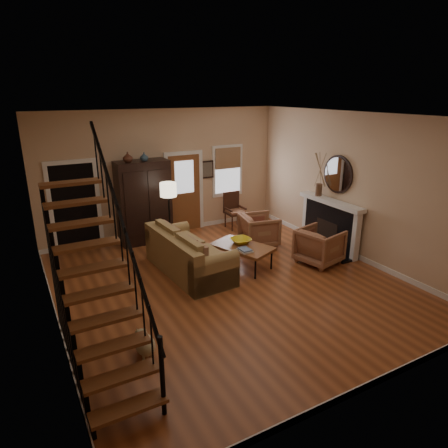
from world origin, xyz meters
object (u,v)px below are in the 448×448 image
sofa (189,253)px  armchair_left (319,246)px  armoire (144,202)px  floor_lamp (170,218)px  coffee_table (242,256)px  armchair_right (259,230)px  side_chair (235,211)px

sofa → armchair_left: size_ratio=2.65×
sofa → armchair_left: 2.94m
sofa → armoire: bearing=92.1°
armoire → armchair_left: size_ratio=2.36×
floor_lamp → armoire: bearing=109.7°
coffee_table → floor_lamp: size_ratio=0.78×
armchair_left → sofa: bearing=57.5°
armoire → armchair_right: (2.41, -1.64, -0.65)m
armchair_right → side_chair: bearing=6.4°
armchair_left → armoire: bearing=30.0°
coffee_table → armchair_right: (1.05, 0.92, 0.15)m
coffee_table → side_chair: side_chair is taller
floor_lamp → armchair_right: bearing=-19.4°
coffee_table → floor_lamp: bearing=122.0°
armoire → armchair_right: 2.99m
coffee_table → armchair_right: armchair_right is taller
sofa → side_chair: bearing=37.5°
armoire → floor_lamp: bearing=-70.3°
coffee_table → floor_lamp: floor_lamp is taller
armchair_right → side_chair: (0.14, 1.44, 0.11)m
armoire → sofa: bearing=-84.1°
floor_lamp → side_chair: (2.22, 0.71, -0.34)m
armoire → coffee_table: (1.36, -2.56, -0.80)m
armchair_left → floor_lamp: (-2.68, 2.29, 0.44)m
armoire → side_chair: 2.61m
armchair_left → coffee_table: bearing=55.5°
armoire → coffee_table: 3.01m
sofa → side_chair: (2.32, 2.03, 0.07)m
floor_lamp → sofa: bearing=-94.1°
armchair_right → side_chair: size_ratio=0.86×
sofa → floor_lamp: size_ratio=1.39×
armchair_right → floor_lamp: size_ratio=0.52×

